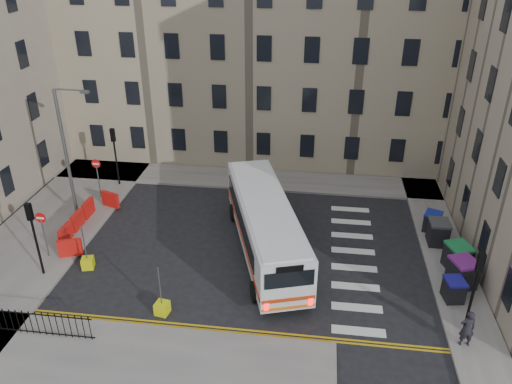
% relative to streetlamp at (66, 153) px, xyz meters
% --- Properties ---
extents(ground, '(120.00, 120.00, 0.00)m').
position_rel_streetlamp_xyz_m(ground, '(13.00, -2.00, -4.34)').
color(ground, black).
rests_on(ground, ground).
extents(pavement_north, '(36.00, 3.20, 0.15)m').
position_rel_streetlamp_xyz_m(pavement_north, '(7.00, 6.60, -4.26)').
color(pavement_north, slate).
rests_on(pavement_north, ground).
extents(pavement_east, '(2.40, 26.00, 0.15)m').
position_rel_streetlamp_xyz_m(pavement_east, '(22.00, 2.00, -4.26)').
color(pavement_east, slate).
rests_on(pavement_east, ground).
extents(pavement_west, '(6.00, 22.00, 0.15)m').
position_rel_streetlamp_xyz_m(pavement_west, '(-1.00, -1.00, -4.26)').
color(pavement_west, slate).
rests_on(pavement_west, ground).
extents(pavement_sw, '(20.00, 6.00, 0.15)m').
position_rel_streetlamp_xyz_m(pavement_sw, '(6.00, -12.00, -4.26)').
color(pavement_sw, slate).
rests_on(pavement_sw, ground).
extents(terrace_north, '(38.30, 10.80, 17.20)m').
position_rel_streetlamp_xyz_m(terrace_north, '(6.00, 13.50, 4.28)').
color(terrace_north, gray).
rests_on(terrace_north, ground).
extents(traffic_light_east, '(0.28, 0.22, 4.10)m').
position_rel_streetlamp_xyz_m(traffic_light_east, '(21.60, -7.50, -1.47)').
color(traffic_light_east, black).
rests_on(traffic_light_east, pavement_east).
extents(traffic_light_nw, '(0.28, 0.22, 4.10)m').
position_rel_streetlamp_xyz_m(traffic_light_nw, '(1.00, 4.50, -1.47)').
color(traffic_light_nw, black).
rests_on(traffic_light_nw, pavement_west).
extents(traffic_light_sw, '(0.28, 0.22, 4.10)m').
position_rel_streetlamp_xyz_m(traffic_light_sw, '(1.00, -6.00, -1.47)').
color(traffic_light_sw, black).
rests_on(traffic_light_sw, pavement_west).
extents(streetlamp, '(0.50, 0.22, 8.14)m').
position_rel_streetlamp_xyz_m(streetlamp, '(0.00, 0.00, 0.00)').
color(streetlamp, '#595B5E').
rests_on(streetlamp, pavement_west).
extents(no_entry_north, '(0.60, 0.08, 3.00)m').
position_rel_streetlamp_xyz_m(no_entry_north, '(0.50, 2.50, -2.26)').
color(no_entry_north, '#595B5E').
rests_on(no_entry_north, pavement_west).
extents(no_entry_south, '(0.60, 0.08, 3.00)m').
position_rel_streetlamp_xyz_m(no_entry_south, '(0.50, -4.50, -2.26)').
color(no_entry_south, '#595B5E').
rests_on(no_entry_south, pavement_west).
extents(roadworks_barriers, '(1.66, 6.26, 1.00)m').
position_rel_streetlamp_xyz_m(roadworks_barriers, '(1.16, -1.50, -3.69)').
color(roadworks_barriers, red).
rests_on(roadworks_barriers, pavement_west).
extents(iron_railings, '(7.80, 0.04, 1.20)m').
position_rel_streetlamp_xyz_m(iron_railings, '(1.75, -10.20, -3.59)').
color(iron_railings, black).
rests_on(iron_railings, pavement_sw).
extents(bus, '(5.86, 11.51, 3.07)m').
position_rel_streetlamp_xyz_m(bus, '(12.10, -2.30, -2.56)').
color(bus, silver).
rests_on(bus, ground).
extents(wheelie_bin_a, '(1.04, 1.15, 1.13)m').
position_rel_streetlamp_xyz_m(wheelie_bin_a, '(21.53, -5.33, -3.62)').
color(wheelie_bin_a, black).
rests_on(wheelie_bin_a, pavement_east).
extents(wheelie_bin_b, '(1.52, 1.62, 1.44)m').
position_rel_streetlamp_xyz_m(wheelie_bin_b, '(22.18, -4.12, -3.46)').
color(wheelie_bin_b, black).
rests_on(wheelie_bin_b, pavement_east).
extents(wheelie_bin_c, '(1.46, 1.57, 1.41)m').
position_rel_streetlamp_xyz_m(wheelie_bin_c, '(22.24, -2.71, -3.48)').
color(wheelie_bin_c, black).
rests_on(wheelie_bin_c, pavement_east).
extents(wheelie_bin_d, '(1.11, 1.27, 1.39)m').
position_rel_streetlamp_xyz_m(wheelie_bin_d, '(21.70, -0.35, -3.48)').
color(wheelie_bin_d, black).
rests_on(wheelie_bin_d, pavement_east).
extents(wheelie_bin_e, '(1.25, 1.32, 1.15)m').
position_rel_streetlamp_xyz_m(wheelie_bin_e, '(21.64, 1.04, -3.60)').
color(wheelie_bin_e, black).
rests_on(wheelie_bin_e, pavement_east).
extents(pedestrian, '(0.69, 0.49, 1.79)m').
position_rel_streetlamp_xyz_m(pedestrian, '(21.39, -8.37, -3.29)').
color(pedestrian, black).
rests_on(pedestrian, pavement_east).
extents(bollard_yellow, '(0.73, 0.73, 0.60)m').
position_rel_streetlamp_xyz_m(bollard_yellow, '(3.00, -5.05, -4.04)').
color(bollard_yellow, '#CFD30B').
rests_on(bollard_yellow, ground).
extents(bollard_chevron, '(0.69, 0.69, 0.60)m').
position_rel_streetlamp_xyz_m(bollard_chevron, '(7.97, -8.00, -4.04)').
color(bollard_chevron, '#CFD80C').
rests_on(bollard_chevron, ground).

